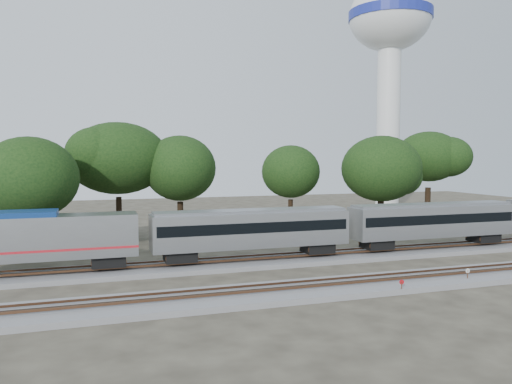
# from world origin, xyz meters

# --- Properties ---
(ground) EXTENTS (160.00, 160.00, 0.00)m
(ground) POSITION_xyz_m (0.00, 0.00, 0.00)
(ground) COLOR #383328
(ground) RESTS_ON ground
(track_far) EXTENTS (160.00, 5.00, 0.73)m
(track_far) POSITION_xyz_m (0.00, 6.00, 0.21)
(track_far) COLOR slate
(track_far) RESTS_ON ground
(track_near) EXTENTS (160.00, 5.00, 0.73)m
(track_near) POSITION_xyz_m (0.00, -4.00, 0.21)
(track_near) COLOR slate
(track_near) RESTS_ON ground
(switch_stand_red) EXTENTS (0.33, 0.11, 1.04)m
(switch_stand_red) POSITION_xyz_m (5.77, -6.39, 0.66)
(switch_stand_red) COLOR #512D19
(switch_stand_red) RESTS_ON ground
(switch_stand_white) EXTENTS (0.37, 0.07, 1.16)m
(switch_stand_white) POSITION_xyz_m (12.22, -5.36, 0.74)
(switch_stand_white) COLOR #512D19
(switch_stand_white) RESTS_ON ground
(switch_lever) EXTENTS (0.58, 0.47, 0.30)m
(switch_lever) POSITION_xyz_m (8.21, -5.22, 0.15)
(switch_lever) COLOR #512D19
(switch_lever) RESTS_ON ground
(water_tower) EXTENTS (14.77, 14.77, 40.88)m
(water_tower) POSITION_xyz_m (36.96, 43.77, 30.28)
(water_tower) COLOR silver
(water_tower) RESTS_ON ground
(tree_2) EXTENTS (7.67, 7.67, 10.81)m
(tree_2) POSITION_xyz_m (-19.76, 14.20, 7.52)
(tree_2) COLOR black
(tree_2) RESTS_ON ground
(tree_3) EXTENTS (9.47, 9.47, 13.35)m
(tree_3) POSITION_xyz_m (-11.56, 22.02, 9.30)
(tree_3) COLOR black
(tree_3) RESTS_ON ground
(tree_4) EXTENTS (8.34, 8.34, 11.75)m
(tree_4) POSITION_xyz_m (-4.93, 20.59, 8.18)
(tree_4) COLOR black
(tree_4) RESTS_ON ground
(tree_5) EXTENTS (7.76, 7.76, 10.94)m
(tree_5) POSITION_xyz_m (9.38, 22.78, 7.61)
(tree_5) COLOR black
(tree_5) RESTS_ON ground
(tree_6) EXTENTS (8.13, 8.13, 11.46)m
(tree_6) POSITION_xyz_m (20.55, 19.79, 7.98)
(tree_6) COLOR black
(tree_6) RESTS_ON ground
(tree_7) EXTENTS (9.68, 9.68, 13.64)m
(tree_7) POSITION_xyz_m (31.09, 24.34, 9.51)
(tree_7) COLOR black
(tree_7) RESTS_ON ground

